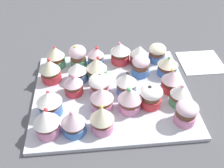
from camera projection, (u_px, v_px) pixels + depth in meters
The scene contains 27 objects.
ground_plane at pixel (112, 98), 77.48cm from camera, with size 180.00×180.00×3.00cm, color #4C4C51.
baking_tray at pixel (112, 93), 76.10cm from camera, with size 45.67×38.71×1.20cm.
cupcake_0 at pixel (157, 52), 85.62cm from camera, with size 5.67×5.67×6.21cm.
cupcake_1 at pixel (139, 55), 84.13cm from camera, with size 5.93×5.93×6.83cm.
cupcake_2 at pixel (120, 53), 84.40cm from camera, with size 6.68×6.68×7.60cm.
cupcake_3 at pixel (96, 56), 83.86cm from camera, with size 5.41×5.41×7.01cm.
cupcake_4 at pixel (78, 55), 83.22cm from camera, with size 5.69×5.69×7.71cm.
cupcake_5 at pixel (55, 56), 82.70cm from camera, with size 5.97×5.97×7.76cm.
cupcake_6 at pixel (168, 65), 79.80cm from camera, with size 6.45×6.45×6.95cm.
cupcake_7 at pixel (141, 66), 79.64cm from camera, with size 5.55×5.55×6.83cm.
cupcake_8 at pixel (97, 68), 78.08cm from camera, with size 6.35×6.35×7.75cm.
cupcake_9 at pixel (78, 72), 77.66cm from camera, with size 5.81×5.81×6.39cm.
cupcake_10 at pixel (50, 70), 77.24cm from camera, with size 6.09×6.09×8.08cm.
cupcake_11 at pixel (172, 80), 74.04cm from camera, with size 6.17×6.17×7.25cm.
cupcake_12 at pixel (127, 83), 73.20cm from camera, with size 6.00×6.00×7.21cm.
cupcake_13 at pixel (100, 84), 73.45cm from camera, with size 6.29×6.29×6.42cm.
cupcake_14 at pixel (73, 84), 73.06cm from camera, with size 5.71×5.71×7.18cm.
cupcake_15 at pixel (180, 95), 69.90cm from camera, with size 5.51×5.51×6.74cm.
cupcake_16 at pixel (151, 96), 69.33cm from camera, with size 6.23×6.23×7.06cm.
cupcake_17 at pixel (130, 99), 67.75cm from camera, with size 6.49×6.49×8.01cm.
cupcake_18 at pixel (102, 98), 68.41cm from camera, with size 6.33×6.33×7.02cm.
cupcake_19 at pixel (50, 103), 67.03cm from camera, with size 6.66×6.66×7.41cm.
cupcake_20 at pixel (186, 112), 64.82cm from camera, with size 5.81×5.81×6.68cm.
cupcake_21 at pixel (102, 118), 62.51cm from camera, with size 6.09×6.09×8.07cm.
cupcake_22 at pixel (73, 121), 62.25cm from camera, with size 6.04×6.04×7.50cm.
cupcake_23 at pixel (46, 122), 61.61cm from camera, with size 6.51×6.51×8.16cm.
napkin at pixel (201, 62), 88.38cm from camera, with size 14.41×13.39×0.60cm, color white.
Camera 1 is at (5.35, 55.25, 52.73)cm, focal length 40.95 mm.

